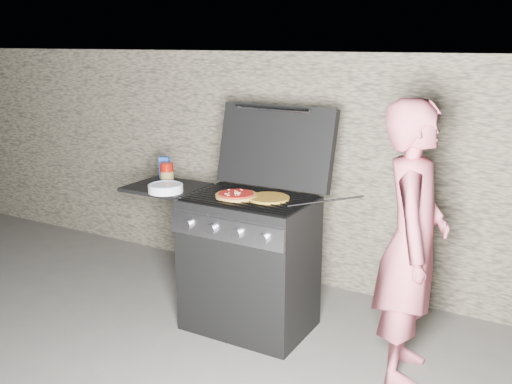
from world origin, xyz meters
The scene contains 10 objects.
ground centered at (0.00, 0.00, 0.00)m, with size 50.00×50.00×0.00m, color #54514F.
stone_wall centered at (0.00, 1.05, 0.90)m, with size 8.00×0.35×1.80m, color gray.
gas_grill centered at (-0.25, 0.00, 0.46)m, with size 1.34×0.79×0.91m, color black, non-canonical shape.
pizza_topped centered at (-0.07, -0.04, 0.93)m, with size 0.27×0.27×0.03m, color #B58841, non-canonical shape.
pizza_plain centered at (0.13, 0.02, 0.92)m, with size 0.26×0.26×0.01m, color gold.
sauce_jar centered at (-0.72, 0.08, 0.97)m, with size 0.09×0.09×0.14m, color maroon.
blue_carton centered at (-0.81, 0.17, 0.98)m, with size 0.07×0.04×0.16m, color navy.
plate_stack centered at (-0.56, -0.14, 0.93)m, with size 0.23×0.23×0.05m, color white.
person centered at (1.06, -0.03, 0.80)m, with size 0.58×0.38×1.59m, color #C75A6A.
tongs centered at (0.52, 0.00, 0.96)m, with size 0.01×0.01×0.45m, color black.
Camera 1 is at (1.77, -3.03, 1.88)m, focal length 40.00 mm.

